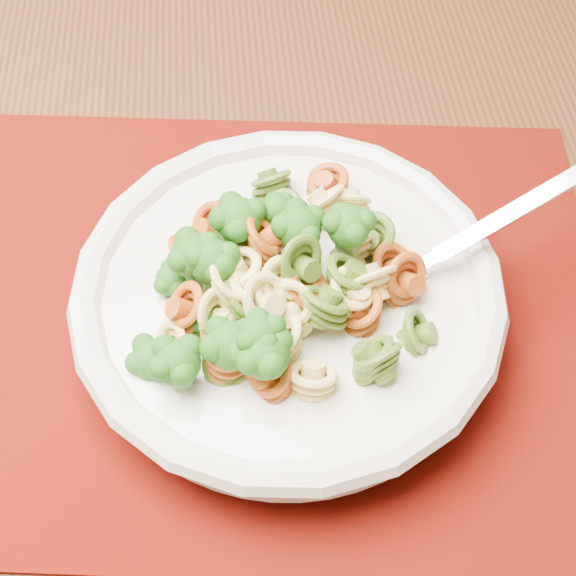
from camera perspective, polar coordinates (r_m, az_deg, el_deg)
name	(u,v)px	position (r m, az deg, el deg)	size (l,w,h in m)	color
dining_table	(324,294)	(0.67, 2.61, -0.44)	(1.49, 1.23, 0.76)	#502B16
placemat	(257,308)	(0.52, -2.20, -1.46)	(0.45, 0.35, 0.00)	#4F0C03
pasta_bowl	(288,297)	(0.49, 0.00, -0.67)	(0.26, 0.26, 0.05)	silver
pasta_broccoli_heap	(288,282)	(0.48, 0.00, 0.42)	(0.22, 0.22, 0.06)	#E6BD71
fork	(401,277)	(0.48, 8.03, 0.75)	(0.19, 0.02, 0.01)	silver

